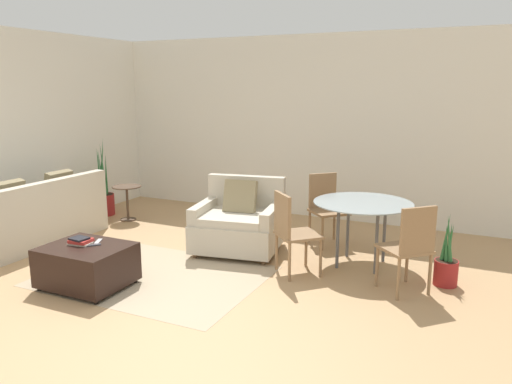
{
  "coord_description": "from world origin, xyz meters",
  "views": [
    {
      "loc": [
        2.89,
        -3.25,
        2.0
      ],
      "look_at": [
        0.39,
        2.05,
        0.75
      ],
      "focal_mm": 35.0,
      "sensor_mm": 36.0,
      "label": 1
    }
  ],
  "objects_px": {
    "potted_plant": "(103,197)",
    "dining_table": "(363,209)",
    "side_table": "(127,196)",
    "armchair": "(239,224)",
    "dining_chair_far_left": "(326,204)",
    "couch": "(32,221)",
    "dining_chair_near_left": "(291,228)",
    "ottoman": "(87,265)",
    "dining_chair_near_right": "(410,243)",
    "potted_plant_small": "(446,266)",
    "tv_remote_primary": "(98,241)",
    "tv_remote_secondary": "(93,245)",
    "book_stack": "(80,241)"
  },
  "relations": [
    {
      "from": "potted_plant",
      "to": "dining_table",
      "type": "bearing_deg",
      "value": -6.9
    },
    {
      "from": "side_table",
      "to": "armchair",
      "type": "bearing_deg",
      "value": -14.09
    },
    {
      "from": "armchair",
      "to": "side_table",
      "type": "bearing_deg",
      "value": 165.91
    },
    {
      "from": "dining_chair_far_left",
      "to": "couch",
      "type": "bearing_deg",
      "value": -154.25
    },
    {
      "from": "dining_chair_near_left",
      "to": "ottoman",
      "type": "bearing_deg",
      "value": -145.51
    },
    {
      "from": "ottoman",
      "to": "side_table",
      "type": "distance_m",
      "value": 2.58
    },
    {
      "from": "dining_chair_near_right",
      "to": "potted_plant_small",
      "type": "bearing_deg",
      "value": 51.97
    },
    {
      "from": "tv_remote_primary",
      "to": "dining_chair_near_left",
      "type": "bearing_deg",
      "value": 30.98
    },
    {
      "from": "side_table",
      "to": "potted_plant_small",
      "type": "height_order",
      "value": "potted_plant_small"
    },
    {
      "from": "couch",
      "to": "potted_plant_small",
      "type": "xyz_separation_m",
      "value": [
        4.95,
        0.81,
        -0.09
      ]
    },
    {
      "from": "ottoman",
      "to": "tv_remote_secondary",
      "type": "distance_m",
      "value": 0.21
    },
    {
      "from": "ottoman",
      "to": "armchair",
      "type": "bearing_deg",
      "value": 62.72
    },
    {
      "from": "armchair",
      "to": "potted_plant",
      "type": "distance_m",
      "value": 2.81
    },
    {
      "from": "book_stack",
      "to": "dining_table",
      "type": "bearing_deg",
      "value": 36.06
    },
    {
      "from": "couch",
      "to": "dining_chair_near_left",
      "type": "relative_size",
      "value": 2.16
    },
    {
      "from": "couch",
      "to": "armchair",
      "type": "relative_size",
      "value": 1.72
    },
    {
      "from": "potted_plant_small",
      "to": "dining_chair_far_left",
      "type": "bearing_deg",
      "value": 151.82
    },
    {
      "from": "tv_remote_primary",
      "to": "potted_plant_small",
      "type": "distance_m",
      "value": 3.57
    },
    {
      "from": "couch",
      "to": "tv_remote_primary",
      "type": "height_order",
      "value": "couch"
    },
    {
      "from": "tv_remote_primary",
      "to": "dining_table",
      "type": "distance_m",
      "value": 2.87
    },
    {
      "from": "ottoman",
      "to": "side_table",
      "type": "height_order",
      "value": "side_table"
    },
    {
      "from": "book_stack",
      "to": "side_table",
      "type": "bearing_deg",
      "value": 119.03
    },
    {
      "from": "dining_table",
      "to": "potted_plant_small",
      "type": "bearing_deg",
      "value": -12.89
    },
    {
      "from": "armchair",
      "to": "potted_plant_small",
      "type": "xyz_separation_m",
      "value": [
        2.42,
        -0.08,
        -0.13
      ]
    },
    {
      "from": "armchair",
      "to": "dining_chair_near_left",
      "type": "relative_size",
      "value": 1.26
    },
    {
      "from": "dining_chair_far_left",
      "to": "tv_remote_secondary",
      "type": "bearing_deg",
      "value": -125.29
    },
    {
      "from": "tv_remote_secondary",
      "to": "potted_plant",
      "type": "xyz_separation_m",
      "value": [
        -1.93,
        2.27,
        -0.15
      ]
    },
    {
      "from": "couch",
      "to": "armchair",
      "type": "distance_m",
      "value": 2.68
    },
    {
      "from": "couch",
      "to": "dining_chair_near_left",
      "type": "bearing_deg",
      "value": 6.91
    },
    {
      "from": "dining_table",
      "to": "dining_chair_far_left",
      "type": "xyz_separation_m",
      "value": [
        -0.61,
        0.61,
        -0.13
      ]
    },
    {
      "from": "side_table",
      "to": "dining_chair_far_left",
      "type": "height_order",
      "value": "dining_chair_far_left"
    },
    {
      "from": "book_stack",
      "to": "potted_plant",
      "type": "xyz_separation_m",
      "value": [
        -1.78,
        2.29,
        -0.18
      ]
    },
    {
      "from": "tv_remote_secondary",
      "to": "dining_chair_far_left",
      "type": "relative_size",
      "value": 0.16
    },
    {
      "from": "dining_chair_far_left",
      "to": "ottoman",
      "type": "bearing_deg",
      "value": -125.64
    },
    {
      "from": "dining_chair_near_right",
      "to": "dining_chair_far_left",
      "type": "bearing_deg",
      "value": 135.0
    },
    {
      "from": "side_table",
      "to": "dining_chair_near_left",
      "type": "bearing_deg",
      "value": -18.63
    },
    {
      "from": "dining_table",
      "to": "couch",
      "type": "bearing_deg",
      "value": -165.66
    },
    {
      "from": "armchair",
      "to": "dining_chair_near_right",
      "type": "relative_size",
      "value": 1.26
    },
    {
      "from": "dining_table",
      "to": "dining_chair_near_right",
      "type": "bearing_deg",
      "value": -45.0
    },
    {
      "from": "armchair",
      "to": "tv_remote_primary",
      "type": "xyz_separation_m",
      "value": [
        -0.85,
        -1.51,
        0.09
      ]
    },
    {
      "from": "armchair",
      "to": "dining_chair_far_left",
      "type": "height_order",
      "value": "dining_chair_far_left"
    },
    {
      "from": "armchair",
      "to": "side_table",
      "type": "distance_m",
      "value": 2.24
    },
    {
      "from": "tv_remote_secondary",
      "to": "potted_plant_small",
      "type": "height_order",
      "value": "potted_plant_small"
    },
    {
      "from": "couch",
      "to": "book_stack",
      "type": "xyz_separation_m",
      "value": [
        1.57,
        -0.75,
        0.17
      ]
    },
    {
      "from": "tv_remote_primary",
      "to": "dining_chair_near_left",
      "type": "height_order",
      "value": "dining_chair_near_left"
    },
    {
      "from": "tv_remote_primary",
      "to": "dining_table",
      "type": "height_order",
      "value": "dining_table"
    },
    {
      "from": "tv_remote_primary",
      "to": "side_table",
      "type": "distance_m",
      "value": 2.45
    },
    {
      "from": "ottoman",
      "to": "side_table",
      "type": "relative_size",
      "value": 1.57
    },
    {
      "from": "tv_remote_primary",
      "to": "ottoman",
      "type": "bearing_deg",
      "value": -95.95
    },
    {
      "from": "dining_chair_near_right",
      "to": "dining_table",
      "type": "bearing_deg",
      "value": 135.0
    }
  ]
}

